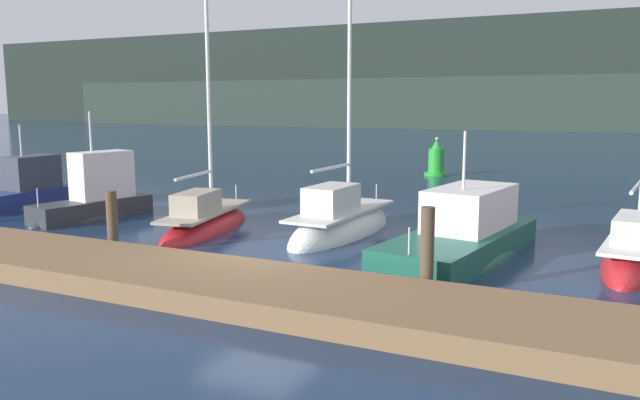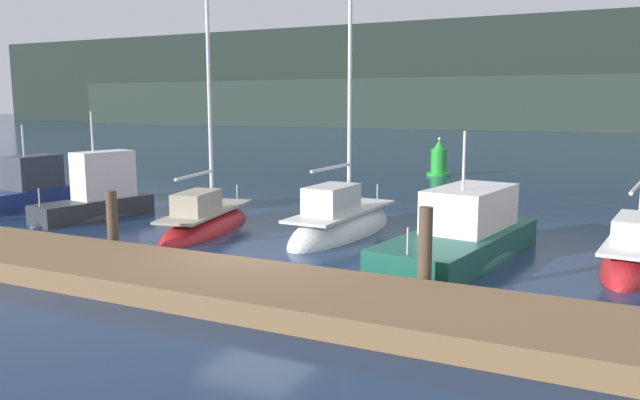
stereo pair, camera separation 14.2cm
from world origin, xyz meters
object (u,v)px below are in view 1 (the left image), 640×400
motorboat_berth_2 (95,205)px  sailboat_berth_6 (635,257)px  motorboat_berth_5 (461,246)px  sailboat_berth_3 (205,225)px  channel_buoy (436,161)px  sailboat_berth_4 (341,229)px  motorboat_berth_1 (25,199)px

motorboat_berth_2 → sailboat_berth_6: size_ratio=0.54×
motorboat_berth_2 → motorboat_berth_5: bearing=-0.8°
motorboat_berth_2 → sailboat_berth_3: size_ratio=0.53×
channel_buoy → sailboat_berth_3: bearing=-98.2°
channel_buoy → motorboat_berth_5: bearing=-73.1°
motorboat_berth_5 → sailboat_berth_6: sailboat_berth_6 is taller
sailboat_berth_3 → motorboat_berth_5: sailboat_berth_3 is taller
sailboat_berth_4 → channel_buoy: 16.49m
motorboat_berth_1 → sailboat_berth_6: (20.73, 0.81, -0.22)m
sailboat_berth_4 → sailboat_berth_6: (7.98, 0.08, -0.03)m
sailboat_berth_4 → channel_buoy: sailboat_berth_4 is taller
motorboat_berth_2 → sailboat_berth_3: 4.70m
sailboat_berth_3 → sailboat_berth_4: (4.01, 1.35, -0.02)m
sailboat_berth_4 → channel_buoy: size_ratio=4.63×
sailboat_berth_4 → motorboat_berth_5: 4.19m
motorboat_berth_2 → channel_buoy: motorboat_berth_2 is taller
motorboat_berth_1 → motorboat_berth_2: size_ratio=0.96×
sailboat_berth_3 → sailboat_berth_4: bearing=18.5°
sailboat_berth_6 → channel_buoy: (-9.44, 16.33, 0.67)m
sailboat_berth_4 → sailboat_berth_3: bearing=-161.5°
sailboat_berth_4 → sailboat_berth_6: size_ratio=1.09×
motorboat_berth_1 → channel_buoy: 20.53m
motorboat_berth_2 → sailboat_berth_6: bearing=4.4°
sailboat_berth_4 → motorboat_berth_2: bearing=-172.1°
motorboat_berth_1 → sailboat_berth_3: bearing=-4.0°
motorboat_berth_1 → motorboat_berth_5: motorboat_berth_5 is taller
sailboat_berth_3 → motorboat_berth_5: bearing=-0.3°
sailboat_berth_4 → sailboat_berth_6: bearing=0.6°
motorboat_berth_2 → sailboat_berth_6: sailboat_berth_6 is taller
sailboat_berth_3 → sailboat_berth_4: 4.23m
channel_buoy → sailboat_berth_6: bearing=-60.0°
motorboat_berth_5 → channel_buoy: 18.61m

